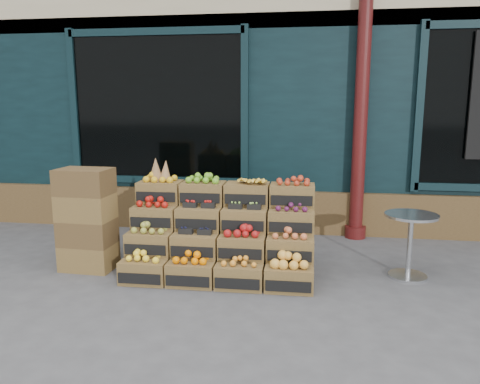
# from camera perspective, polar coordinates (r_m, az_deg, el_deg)

# --- Properties ---
(ground) EXTENTS (60.00, 60.00, 0.00)m
(ground) POSITION_cam_1_polar(r_m,az_deg,el_deg) (4.71, 1.18, -11.88)
(ground) COLOR #464648
(ground) RESTS_ON ground
(shop_facade) EXTENTS (12.00, 6.24, 4.80)m
(shop_facade) POSITION_cam_1_polar(r_m,az_deg,el_deg) (9.46, 5.32, 14.29)
(shop_facade) COLOR black
(shop_facade) RESTS_ON ground
(crate_display) EXTENTS (1.97, 0.97, 1.23)m
(crate_display) POSITION_cam_1_polar(r_m,az_deg,el_deg) (5.09, -2.25, -5.65)
(crate_display) COLOR brown
(crate_display) RESTS_ON ground
(spare_crates) EXTENTS (0.58, 0.42, 1.12)m
(spare_crates) POSITION_cam_1_polar(r_m,az_deg,el_deg) (5.39, -18.18, -3.21)
(spare_crates) COLOR brown
(spare_crates) RESTS_ON ground
(bistro_table) EXTENTS (0.55, 0.55, 0.69)m
(bistro_table) POSITION_cam_1_polar(r_m,az_deg,el_deg) (5.22, 20.03, -5.31)
(bistro_table) COLOR #B2B4B9
(bistro_table) RESTS_ON ground
(shopkeeper) EXTENTS (0.81, 0.59, 2.06)m
(shopkeeper) POSITION_cam_1_polar(r_m,az_deg,el_deg) (7.63, -7.83, 4.79)
(shopkeeper) COLOR #1D6836
(shopkeeper) RESTS_ON ground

